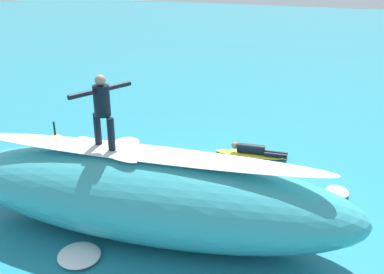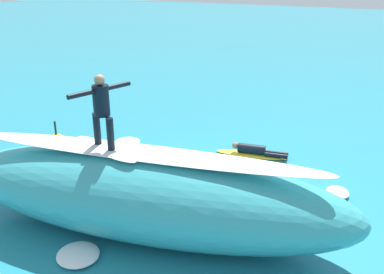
% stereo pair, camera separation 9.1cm
% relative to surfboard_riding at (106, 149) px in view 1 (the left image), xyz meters
% --- Properties ---
extents(ground_plane, '(120.00, 120.00, 0.00)m').
position_rel_surfboard_riding_xyz_m(ground_plane, '(-1.03, -2.97, -2.02)').
color(ground_plane, teal).
extents(wave_crest, '(9.92, 4.20, 1.98)m').
position_rel_surfboard_riding_xyz_m(wave_crest, '(-0.92, -0.16, -1.02)').
color(wave_crest, teal).
rests_on(wave_crest, ground_plane).
extents(wave_foam_lip, '(8.21, 2.29, 0.08)m').
position_rel_surfboard_riding_xyz_m(wave_foam_lip, '(-0.92, -0.16, 0.01)').
color(wave_foam_lip, white).
rests_on(wave_foam_lip, wave_crest).
extents(surfboard_riding, '(2.20, 1.15, 0.06)m').
position_rel_surfboard_riding_xyz_m(surfboard_riding, '(0.00, 0.00, 0.00)').
color(surfboard_riding, silver).
rests_on(surfboard_riding, wave_crest).
extents(surfer_riding, '(0.64, 1.52, 1.65)m').
position_rel_surfboard_riding_xyz_m(surfer_riding, '(0.00, 0.00, 0.99)').
color(surfer_riding, black).
rests_on(surfer_riding, surfboard_riding).
extents(surfboard_paddling, '(2.41, 0.89, 0.09)m').
position_rel_surfboard_riding_xyz_m(surfboard_paddling, '(-1.67, -5.42, -1.97)').
color(surfboard_paddling, yellow).
rests_on(surfboard_paddling, ground_plane).
extents(surfer_paddling, '(1.84, 0.57, 0.33)m').
position_rel_surfboard_riding_xyz_m(surfer_paddling, '(-1.81, -5.44, -1.79)').
color(surfer_paddling, black).
rests_on(surfer_paddling, surfboard_paddling).
extents(buoy_marker, '(0.65, 0.65, 1.10)m').
position_rel_surfboard_riding_xyz_m(buoy_marker, '(4.23, -2.82, -1.69)').
color(buoy_marker, orange).
rests_on(buoy_marker, ground_plane).
extents(foam_patch_near, '(0.85, 0.91, 0.17)m').
position_rel_surfboard_riding_xyz_m(foam_patch_near, '(-4.64, -3.96, -1.93)').
color(foam_patch_near, white).
rests_on(foam_patch_near, ground_plane).
extents(foam_patch_mid, '(1.25, 1.25, 0.17)m').
position_rel_surfboard_riding_xyz_m(foam_patch_mid, '(2.55, -4.44, -1.93)').
color(foam_patch_mid, white).
rests_on(foam_patch_mid, ground_plane).
extents(foam_patch_far, '(1.32, 1.31, 0.17)m').
position_rel_surfboard_riding_xyz_m(foam_patch_far, '(-0.12, 1.33, -1.93)').
color(foam_patch_far, white).
rests_on(foam_patch_far, ground_plane).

